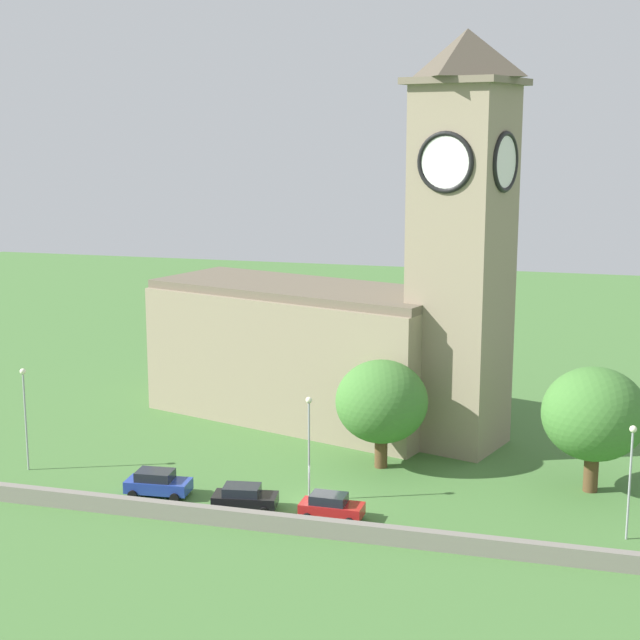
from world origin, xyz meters
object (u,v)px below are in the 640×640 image
church (346,322)px  car_black (244,497)px  car_red (331,507)px  streetlamp_west_mid (309,432)px  streetlamp_central (631,464)px  car_blue (158,483)px  streetlamp_west_end (25,404)px  tree_by_tower (594,414)px  tree_riverside_east (382,402)px

church → car_black: 21.98m
car_red → streetlamp_west_mid: 5.33m
streetlamp_central → car_blue: bearing=-178.0°
car_blue → car_black: car_blue is taller
streetlamp_west_end → car_black: bearing=-9.2°
car_blue → tree_by_tower: 30.37m
car_blue → car_red: 12.56m
streetlamp_west_end → streetlamp_west_mid: bearing=-0.6°
streetlamp_west_mid → tree_riverside_east: (3.30, 7.85, 0.21)m
church → car_black: bearing=-95.0°
streetlamp_west_end → car_blue: bearing=-10.9°
tree_by_tower → tree_riverside_east: size_ratio=1.08×
car_red → streetlamp_central: 18.83m
car_black → streetlamp_west_end: 18.75m
church → car_blue: bearing=-113.1°
church → streetlamp_west_mid: (1.91, -17.67, -4.09)m
car_red → car_black: bearing=179.5°
streetlamp_west_mid → tree_riverside_east: size_ratio=0.89×
car_black → streetlamp_west_end: streetlamp_west_end is taller
church → car_blue: church is taller
tree_by_tower → car_black: bearing=-156.4°
car_black → car_red: size_ratio=1.09×
car_blue → car_black: bearing=-6.3°
church → streetlamp_central: bearing=-39.5°
car_black → tree_riverside_east: size_ratio=0.55×
church → car_red: size_ratio=8.04×
streetlamp_west_end → streetlamp_west_mid: (21.71, -0.24, -0.25)m
tree_by_tower → tree_riverside_east: bearing=176.6°
car_blue → streetlamp_west_end: streetlamp_west_end is taller
car_blue → tree_by_tower: size_ratio=0.51×
church → streetlamp_west_end: church is taller
car_blue → streetlamp_west_mid: streetlamp_west_mid is taller
car_red → tree_by_tower: tree_by_tower is taller
streetlamp_west_end → tree_by_tower: (40.10, 6.71, 0.47)m
car_blue → streetlamp_central: (30.86, 1.06, 3.93)m
streetlamp_central → tree_riverside_east: bearing=153.2°
tree_riverside_east → car_black: bearing=-123.6°
tree_by_tower → streetlamp_west_mid: bearing=-159.3°
car_blue → car_red: car_blue is taller
tree_by_tower → tree_riverside_east: 15.12m
car_black → streetlamp_central: size_ratio=0.62×
tree_riverside_east → streetlamp_west_end: bearing=-163.1°
car_red → tree_riverside_east: tree_riverside_east is taller
car_blue → streetlamp_west_mid: size_ratio=0.62×
streetlamp_west_end → tree_riverside_east: size_ratio=0.95×
car_black → tree_riverside_east: bearing=56.4°
car_blue → tree_riverside_east: tree_riverside_east is taller
tree_by_tower → car_blue: bearing=-162.7°
streetlamp_central → tree_riverside_east: tree_riverside_east is taller
streetlamp_central → tree_riverside_east: 19.37m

